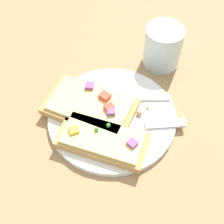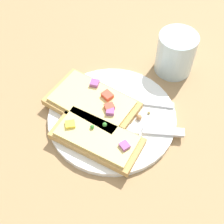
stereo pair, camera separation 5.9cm
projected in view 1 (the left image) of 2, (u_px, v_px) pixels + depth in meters
ground_plane at (112, 119)px, 0.61m from camera, size 4.00×4.00×0.00m
plate at (112, 117)px, 0.60m from camera, size 0.25×0.25×0.01m
fork at (112, 99)px, 0.62m from camera, size 0.05×0.21×0.01m
knife at (141, 126)px, 0.58m from camera, size 0.07×0.20×0.01m
pizza_slice_main at (91, 106)px, 0.60m from camera, size 0.14×0.19×0.03m
pizza_slice_corner at (103, 140)px, 0.55m from camera, size 0.10×0.17×0.03m
crumb_scatter at (129, 116)px, 0.59m from camera, size 0.08×0.13×0.01m
drinking_glass at (163, 47)px, 0.66m from camera, size 0.08×0.08×0.09m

